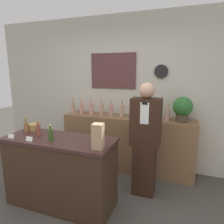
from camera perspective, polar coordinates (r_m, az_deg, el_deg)
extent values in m
cube|color=beige|center=(3.68, 2.51, 5.59)|extent=(5.20, 0.06, 2.70)
cube|color=brown|center=(3.66, 0.28, 11.68)|extent=(0.84, 0.02, 0.62)
cylinder|color=black|center=(3.46, 13.87, 11.19)|extent=(0.22, 0.03, 0.22)
cube|color=brown|center=(3.58, 4.18, -8.97)|extent=(2.28, 0.40, 0.96)
cube|color=#382619|center=(2.79, -14.47, -16.59)|extent=(1.39, 0.53, 0.88)
cube|color=#3C2321|center=(2.60, -14.99, -7.67)|extent=(1.42, 0.56, 0.04)
cylinder|color=#2D5123|center=(3.09, -26.50, -17.76)|extent=(0.07, 0.07, 0.26)
cylinder|color=tan|center=(2.84, -20.41, -20.03)|extent=(0.07, 0.07, 0.26)
cylinder|color=brown|center=(2.62, -13.01, -22.44)|extent=(0.07, 0.07, 0.26)
cylinder|color=brown|center=(2.46, -4.15, -24.79)|extent=(0.07, 0.07, 0.26)
cube|color=#331E14|center=(2.99, 9.18, -15.72)|extent=(0.31, 0.24, 0.74)
cube|color=#331E14|center=(2.75, 9.65, -2.78)|extent=(0.40, 0.24, 0.64)
cube|color=white|center=(2.60, 9.26, -0.40)|extent=(0.11, 0.01, 0.28)
cube|color=black|center=(2.57, 9.34, 2.40)|extent=(0.07, 0.01, 0.03)
sphere|color=tan|center=(2.67, 9.97, 6.11)|extent=(0.21, 0.21, 0.21)
cylinder|color=#4C3D2D|center=(3.30, 19.33, -1.66)|extent=(0.19, 0.19, 0.11)
sphere|color=#2D6B2D|center=(3.27, 19.54, 1.51)|extent=(0.30, 0.30, 0.30)
cube|color=tan|center=(2.15, -4.01, -6.97)|extent=(0.13, 0.13, 0.28)
cube|color=white|center=(2.79, -26.90, -6.22)|extent=(0.09, 0.02, 0.06)
cube|color=white|center=(2.60, -22.57, -7.12)|extent=(0.09, 0.02, 0.06)
cube|color=tan|center=(3.04, -21.44, -3.99)|extent=(0.12, 0.14, 0.09)
cylinder|color=#996A3C|center=(2.99, -23.35, -3.96)|extent=(0.06, 0.06, 0.14)
cylinder|color=#996A3C|center=(2.97, -23.50, -2.24)|extent=(0.02, 0.02, 0.05)
cylinder|color=#B29933|center=(2.96, -23.55, -1.64)|extent=(0.02, 0.02, 0.02)
cylinder|color=brown|center=(2.75, -20.31, -5.02)|extent=(0.06, 0.06, 0.14)
cylinder|color=brown|center=(2.73, -20.44, -3.16)|extent=(0.02, 0.02, 0.05)
cylinder|color=#B29933|center=(2.72, -20.49, -2.51)|extent=(0.02, 0.02, 0.02)
cylinder|color=#365221|center=(2.52, -17.12, -6.34)|extent=(0.06, 0.06, 0.14)
cylinder|color=#365221|center=(2.49, -17.25, -4.32)|extent=(0.02, 0.02, 0.05)
cylinder|color=#B29933|center=(2.49, -17.29, -3.61)|extent=(0.02, 0.02, 0.02)
cylinder|color=tan|center=(3.84, -11.07, 1.17)|extent=(0.07, 0.07, 0.19)
cylinder|color=tan|center=(3.82, -11.15, 3.06)|extent=(0.03, 0.03, 0.07)
cylinder|color=#B29933|center=(3.81, -11.17, 3.72)|extent=(0.03, 0.03, 0.02)
cylinder|color=tan|center=(3.73, -8.67, 0.95)|extent=(0.07, 0.07, 0.19)
cylinder|color=tan|center=(3.71, -8.74, 2.89)|extent=(0.03, 0.03, 0.07)
cylinder|color=#B29933|center=(3.70, -8.76, 3.57)|extent=(0.03, 0.03, 0.02)
cylinder|color=tan|center=(3.65, -5.93, 0.79)|extent=(0.07, 0.07, 0.19)
cylinder|color=tan|center=(3.63, -5.98, 2.78)|extent=(0.03, 0.03, 0.07)
cylinder|color=#B29933|center=(3.63, -5.99, 3.47)|extent=(0.03, 0.03, 0.02)
cylinder|color=tan|center=(3.58, -3.10, 0.62)|extent=(0.07, 0.07, 0.19)
cylinder|color=tan|center=(3.56, -3.12, 2.65)|extent=(0.03, 0.03, 0.07)
cylinder|color=#B29933|center=(3.56, -3.13, 3.35)|extent=(0.03, 0.03, 0.02)
cylinder|color=tan|center=(3.51, -0.21, 0.42)|extent=(0.07, 0.07, 0.19)
cylinder|color=tan|center=(3.49, -0.22, 2.48)|extent=(0.03, 0.03, 0.07)
cylinder|color=#B29933|center=(3.49, -0.22, 3.20)|extent=(0.03, 0.03, 0.02)
cylinder|color=tan|center=(3.46, 2.80, 0.22)|extent=(0.07, 0.07, 0.19)
cylinder|color=tan|center=(3.44, 2.82, 2.31)|extent=(0.03, 0.03, 0.07)
cylinder|color=#B29933|center=(3.43, 2.83, 3.05)|extent=(0.03, 0.03, 0.02)
cylinder|color=tan|center=(3.38, 5.79, -0.08)|extent=(0.07, 0.07, 0.19)
cylinder|color=tan|center=(3.36, 5.83, 2.05)|extent=(0.03, 0.03, 0.07)
cylinder|color=#B29933|center=(3.35, 5.85, 2.80)|extent=(0.03, 0.03, 0.02)
cylinder|color=tan|center=(3.37, 9.08, -0.21)|extent=(0.07, 0.07, 0.19)
cylinder|color=tan|center=(3.35, 9.15, 1.93)|extent=(0.03, 0.03, 0.07)
cylinder|color=#B29933|center=(3.34, 9.18, 2.68)|extent=(0.03, 0.03, 0.02)
cylinder|color=tan|center=(3.33, 12.28, -0.49)|extent=(0.07, 0.07, 0.19)
cylinder|color=tan|center=(3.31, 12.38, 1.68)|extent=(0.03, 0.03, 0.07)
cylinder|color=#B29933|center=(3.30, 12.41, 2.44)|extent=(0.03, 0.03, 0.02)
cylinder|color=tan|center=(3.30, 15.56, -0.77)|extent=(0.07, 0.07, 0.19)
cylinder|color=tan|center=(3.28, 15.68, 1.42)|extent=(0.03, 0.03, 0.07)
cylinder|color=#B29933|center=(3.27, 15.72, 2.19)|extent=(0.03, 0.03, 0.02)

